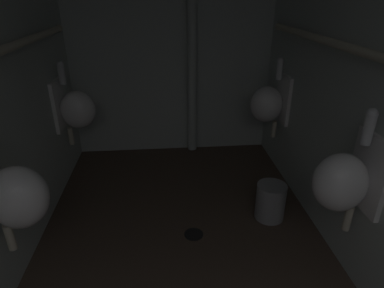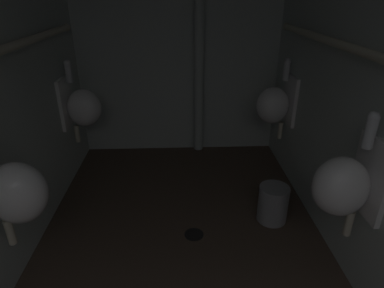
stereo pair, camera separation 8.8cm
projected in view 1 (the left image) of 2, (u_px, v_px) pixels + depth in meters
floor at (186, 281)px, 2.07m from camera, size 2.16×3.82×0.08m
wall_back at (171, 37)px, 3.23m from camera, size 2.16×0.06×2.41m
urinal_left_mid at (14, 196)px, 1.66m from camera, size 0.32×0.30×0.76m
urinal_left_far at (75, 108)px, 2.88m from camera, size 0.32×0.30×0.76m
urinal_right_mid at (344, 180)px, 1.79m from camera, size 0.32×0.30×0.76m
urinal_right_far at (269, 103)px, 3.02m from camera, size 0.32×0.30×0.76m
standpipe_back_wall at (192, 38)px, 3.15m from camera, size 0.10×0.10×2.36m
floor_drain at (194, 234)px, 2.40m from camera, size 0.14×0.14×0.01m
waste_bin at (270, 201)px, 2.53m from camera, size 0.23×0.23×0.29m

